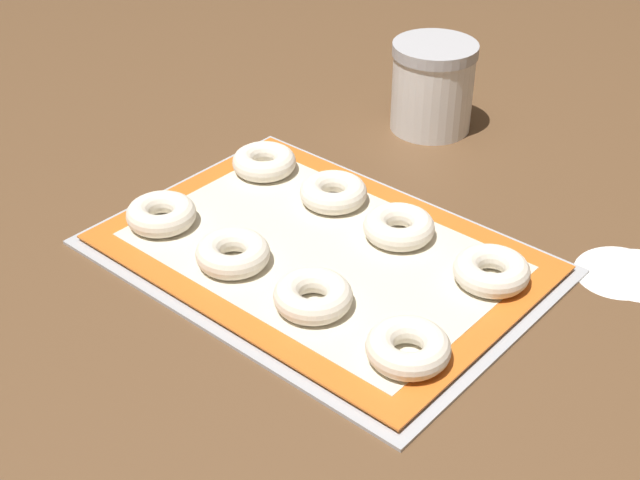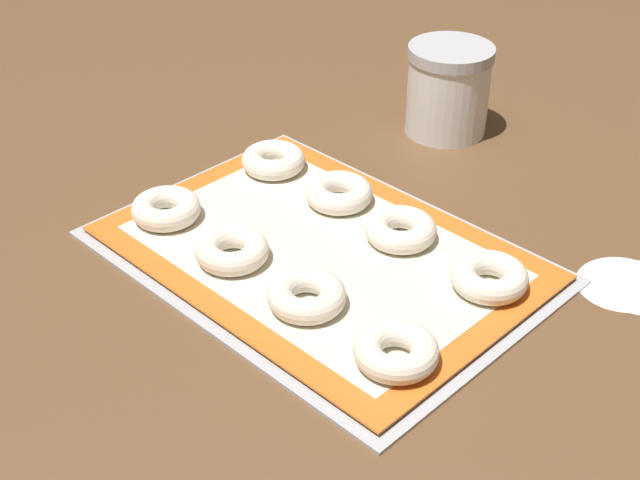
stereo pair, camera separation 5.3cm
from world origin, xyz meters
The scene contains 13 objects.
ground_plane centered at (0.00, 0.00, 0.00)m, with size 2.80×2.80×0.00m, color brown.
baking_tray centered at (-0.01, -0.02, 0.00)m, with size 0.49×0.35×0.01m.
baking_mat centered at (-0.01, -0.02, 0.01)m, with size 0.47×0.33×0.00m.
bagel_front_far_left centered at (-0.19, -0.10, 0.03)m, with size 0.08×0.08×0.03m.
bagel_front_mid_left centered at (-0.07, -0.10, 0.03)m, with size 0.08×0.08×0.03m.
bagel_front_mid_right centered at (0.05, -0.10, 0.03)m, with size 0.08×0.08×0.03m.
bagel_front_far_right centered at (0.17, -0.10, 0.03)m, with size 0.08×0.08×0.03m.
bagel_back_far_left centered at (-0.18, 0.07, 0.03)m, with size 0.08×0.08×0.03m.
bagel_back_mid_left centered at (-0.07, 0.07, 0.03)m, with size 0.08×0.08×0.03m.
bagel_back_mid_right centered at (0.04, 0.06, 0.03)m, with size 0.08×0.08×0.03m.
bagel_back_far_right centered at (0.17, 0.06, 0.03)m, with size 0.08×0.08×0.03m.
flour_canister centered at (-0.11, 0.33, 0.06)m, with size 0.12×0.12×0.13m.
flour_patch_near centered at (0.26, 0.18, 0.00)m, with size 0.10×0.11×0.00m.
Camera 2 is at (0.57, -0.61, 0.59)m, focal length 50.00 mm.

